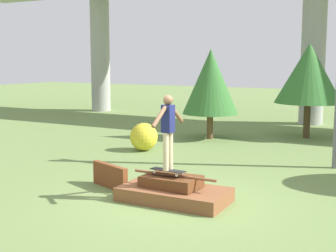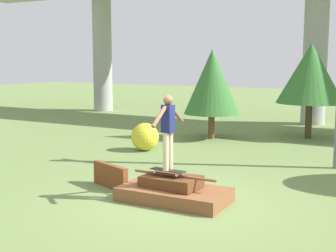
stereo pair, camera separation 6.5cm
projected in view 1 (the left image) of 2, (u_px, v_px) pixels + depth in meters
The scene contains 8 objects.
ground_plane at pixel (174, 201), 9.97m from camera, with size 80.00×80.00×0.00m, color olive.
scrap_pile at pixel (173, 192), 9.95m from camera, with size 2.31×1.27×0.59m.
scrap_plank_loose at pixel (110, 176), 10.97m from camera, with size 1.22×0.57×0.56m.
skateboard at pixel (168, 170), 9.89m from camera, with size 0.82×0.30×0.09m.
skater at pixel (168, 127), 9.76m from camera, with size 0.24×1.14×1.59m.
tree_behind_right at pixel (309, 73), 17.69m from camera, with size 2.53×2.53×3.62m.
tree_mid_back at pixel (210, 82), 17.57m from camera, with size 2.10×2.10×3.39m.
bush_yellow_flowering at pixel (144, 137), 15.46m from camera, with size 0.92×0.92×0.92m.
Camera 1 is at (4.48, -8.54, 2.99)m, focal length 50.00 mm.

